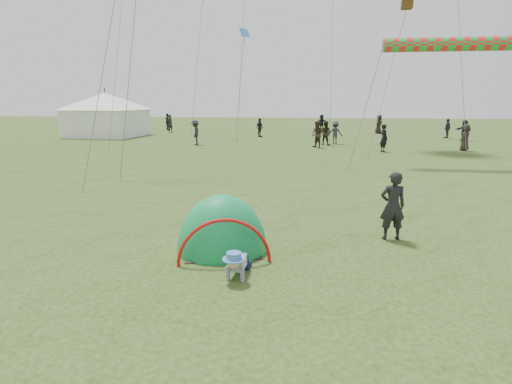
# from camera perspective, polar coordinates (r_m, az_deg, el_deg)

# --- Properties ---
(ground) EXTENTS (140.00, 140.00, 0.00)m
(ground) POSITION_cam_1_polar(r_m,az_deg,el_deg) (7.17, 3.83, -12.61)
(ground) COLOR #223D10
(crawling_toddler) EXTENTS (0.57, 0.77, 0.56)m
(crawling_toddler) POSITION_cam_1_polar(r_m,az_deg,el_deg) (7.21, -2.73, -10.02)
(crawling_toddler) COLOR black
(crawling_toddler) RESTS_ON ground
(popup_tent) EXTENTS (2.23, 2.00, 2.43)m
(popup_tent) POSITION_cam_1_polar(r_m,az_deg,el_deg) (8.52, -4.81, -8.38)
(popup_tent) COLOR #07793D
(popup_tent) RESTS_ON ground
(standing_adult) EXTENTS (0.62, 0.45, 1.56)m
(standing_adult) POSITION_cam_1_polar(r_m,az_deg,el_deg) (9.46, 18.93, -1.91)
(standing_adult) COLOR black
(standing_adult) RESTS_ON ground
(event_marquee) EXTENTS (6.29, 6.29, 4.08)m
(event_marquee) POSITION_cam_1_polar(r_m,az_deg,el_deg) (38.24, -20.60, 10.52)
(event_marquee) COLOR white
(event_marquee) RESTS_ON ground
(crowd_person_0) EXTENTS (0.70, 0.76, 1.75)m
(crowd_person_0) POSITION_cam_1_polar(r_m,az_deg,el_deg) (41.52, -12.21, 9.55)
(crowd_person_0) COLOR black
(crowd_person_0) RESTS_ON ground
(crowd_person_1) EXTENTS (1.09, 1.08, 1.77)m
(crowd_person_1) POSITION_cam_1_polar(r_m,az_deg,el_deg) (27.32, 8.75, 8.12)
(crowd_person_1) COLOR #362C22
(crowd_person_1) RESTS_ON ground
(crowd_person_2) EXTENTS (0.93, 0.99, 1.64)m
(crowd_person_2) POSITION_cam_1_polar(r_m,az_deg,el_deg) (37.76, 25.68, 8.19)
(crowd_person_2) COLOR #2C3542
(crowd_person_2) RESTS_ON ground
(crowd_person_3) EXTENTS (0.86, 1.24, 1.75)m
(crowd_person_3) POSITION_cam_1_polar(r_m,az_deg,el_deg) (29.18, -8.66, 8.40)
(crowd_person_3) COLOR black
(crowd_person_3) RESTS_ON ground
(crowd_person_4) EXTENTS (1.01, 1.02, 1.78)m
(crowd_person_4) POSITION_cam_1_polar(r_m,az_deg,el_deg) (40.72, 17.14, 9.24)
(crowd_person_4) COLOR black
(crowd_person_4) RESTS_ON ground
(crowd_person_5) EXTENTS (1.11, 1.56, 1.62)m
(crowd_person_5) POSITION_cam_1_polar(r_m,az_deg,el_deg) (35.91, 27.60, 7.81)
(crowd_person_5) COLOR black
(crowd_person_5) RESTS_ON ground
(crowd_person_6) EXTENTS (0.62, 0.73, 1.70)m
(crowd_person_6) POSITION_cam_1_polar(r_m,az_deg,el_deg) (25.94, 17.79, 7.33)
(crowd_person_6) COLOR black
(crowd_person_6) RESTS_ON ground
(crowd_person_8) EXTENTS (0.93, 0.98, 1.62)m
(crowd_person_8) POSITION_cam_1_polar(r_m,az_deg,el_deg) (35.33, 0.55, 9.20)
(crowd_person_8) COLOR black
(crowd_person_8) RESTS_ON ground
(crowd_person_10) EXTENTS (0.91, 0.97, 1.67)m
(crowd_person_10) POSITION_cam_1_polar(r_m,az_deg,el_deg) (28.62, 27.74, 6.91)
(crowd_person_10) COLOR black
(crowd_person_10) RESTS_ON ground
(crowd_person_11) EXTENTS (1.37, 1.53, 1.68)m
(crowd_person_11) POSITION_cam_1_polar(r_m,az_deg,el_deg) (44.13, 9.37, 9.80)
(crowd_person_11) COLOR black
(crowd_person_11) RESTS_ON ground
(crowd_person_13) EXTENTS (0.99, 0.89, 1.68)m
(crowd_person_13) POSITION_cam_1_polar(r_m,az_deg,el_deg) (29.16, 9.87, 8.29)
(crowd_person_13) COLOR black
(crowd_person_13) RESTS_ON ground
(crowd_person_14) EXTENTS (0.91, 1.12, 1.79)m
(crowd_person_14) POSITION_cam_1_polar(r_m,az_deg,el_deg) (44.29, -12.52, 9.75)
(crowd_person_14) COLOR black
(crowd_person_14) RESTS_ON ground
(crowd_person_15) EXTENTS (1.14, 0.78, 1.63)m
(crowd_person_15) POSITION_cam_1_polar(r_m,az_deg,el_deg) (30.14, 11.25, 8.32)
(crowd_person_15) COLOR #2C2D34
(crowd_person_15) RESTS_ON ground
(rainbow_tube_kite) EXTENTS (5.68, 0.64, 0.64)m
(rainbow_tube_kite) POSITION_cam_1_polar(r_m,az_deg,el_deg) (21.48, 25.59, 18.50)
(rainbow_tube_kite) COLOR red
(diamond_kite_4) EXTENTS (0.93, 0.93, 0.76)m
(diamond_kite_4) POSITION_cam_1_polar(r_m,az_deg,el_deg) (36.95, -1.66, 21.79)
(diamond_kite_4) COLOR #2E85D7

